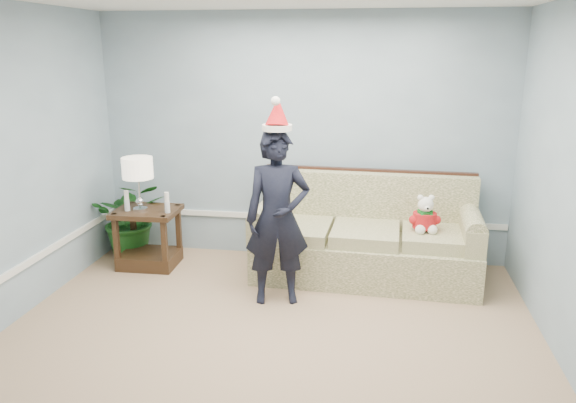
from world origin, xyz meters
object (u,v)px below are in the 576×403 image
(teddy_bear, at_px, (425,218))
(side_table, at_px, (149,244))
(man, at_px, (278,218))
(sofa, at_px, (366,240))
(houseplant, at_px, (132,218))
(table_lamp, at_px, (138,170))

(teddy_bear, bearing_deg, side_table, 170.96)
(side_table, xyz_separation_m, teddy_bear, (2.91, -0.02, 0.44))
(man, xyz_separation_m, teddy_bear, (1.36, 0.62, -0.12))
(sofa, relative_size, side_table, 3.39)
(houseplant, height_order, teddy_bear, teddy_bear)
(houseplant, bearing_deg, teddy_bear, -5.42)
(man, distance_m, teddy_bear, 1.50)
(man, relative_size, teddy_bear, 4.31)
(sofa, relative_size, man, 1.41)
(houseplant, relative_size, teddy_bear, 2.34)
(table_lamp, xyz_separation_m, man, (1.59, -0.58, -0.27))
(side_table, xyz_separation_m, man, (1.55, -0.64, 0.56))
(side_table, distance_m, man, 1.76)
(table_lamp, relative_size, houseplant, 0.65)
(table_lamp, bearing_deg, teddy_bear, 0.72)
(sofa, bearing_deg, side_table, -174.60)
(side_table, relative_size, man, 0.42)
(sofa, bearing_deg, teddy_bear, -11.94)
(side_table, xyz_separation_m, table_lamp, (-0.04, -0.06, 0.83))
(table_lamp, distance_m, teddy_bear, 2.98)
(side_table, relative_size, houseplant, 0.77)
(sofa, relative_size, table_lamp, 4.00)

